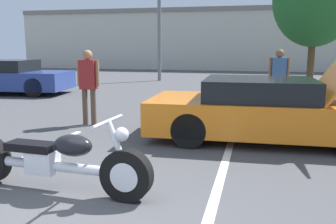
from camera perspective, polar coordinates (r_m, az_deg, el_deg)
name	(u,v)px	position (r m, az deg, el deg)	size (l,w,h in m)	color
parking_stripe_middle	(215,197)	(4.53, 7.19, -12.68)	(0.12, 5.44, 0.01)	white
far_building	(232,37)	(28.61, 9.76, 11.14)	(32.00, 4.20, 4.40)	beige
light_pole	(161,2)	(19.00, -1.08, 16.39)	(1.21, 0.28, 6.91)	slate
motorcycle	(52,161)	(4.76, -17.19, -7.19)	(2.54, 0.70, 0.94)	black
show_car_hood_open	(269,110)	(7.19, 15.19, 0.32)	(4.44, 2.01, 2.04)	orange
parked_car_left_row	(10,77)	(14.92, -22.89, 4.87)	(4.37, 2.30, 1.24)	navy
spectator_near_motorcycle	(88,81)	(8.42, -12.04, 4.65)	(0.52, 0.22, 1.66)	brown
spectator_midground	(279,75)	(10.28, 16.53, 5.40)	(0.52, 0.22, 1.66)	#333338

